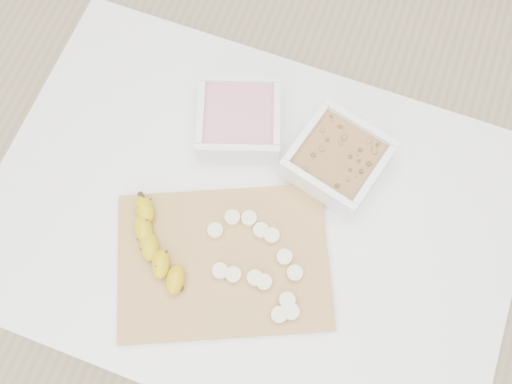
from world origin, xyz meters
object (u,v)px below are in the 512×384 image
(cutting_board, at_px, (224,261))
(banana, at_px, (157,247))
(bowl_yogurt, at_px, (239,120))
(bowl_granola, at_px, (337,160))
(table, at_px, (251,229))

(cutting_board, xyz_separation_m, banana, (-0.12, -0.02, 0.02))
(bowl_yogurt, distance_m, cutting_board, 0.28)
(banana, bearing_deg, bowl_granola, 12.50)
(bowl_granola, bearing_deg, banana, -132.95)
(table, relative_size, bowl_yogurt, 4.98)
(banana, bearing_deg, table, 7.87)
(bowl_yogurt, bearing_deg, table, -62.72)
(table, distance_m, cutting_board, 0.15)
(bowl_yogurt, relative_size, cutting_board, 0.52)
(table, bearing_deg, bowl_granola, 51.43)
(cutting_board, relative_size, banana, 2.02)
(table, relative_size, bowl_granola, 5.06)
(bowl_yogurt, height_order, cutting_board, bowl_yogurt)
(bowl_granola, bearing_deg, bowl_yogurt, 176.30)
(bowl_yogurt, bearing_deg, cutting_board, -75.38)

